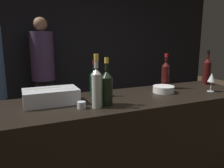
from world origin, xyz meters
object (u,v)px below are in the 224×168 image
(wine_glass, at_px, (212,78))
(red_wine_bottle_burgundy, at_px, (95,82))
(rose_wine_bottle, at_px, (97,86))
(red_wine_bottle_tall, at_px, (166,74))
(champagne_bottle, at_px, (107,87))
(candle_votive, at_px, (81,105))
(person_in_hoodie, at_px, (43,69))
(red_wine_bottle_black_foil, at_px, (207,70))
(ice_bin_with_bottles, at_px, (51,96))
(bowl_white, at_px, (164,89))

(wine_glass, distance_m, red_wine_bottle_burgundy, 1.08)
(rose_wine_bottle, xyz_separation_m, red_wine_bottle_tall, (0.83, 0.32, -0.01))
(champagne_bottle, bearing_deg, candle_votive, -178.25)
(person_in_hoodie, bearing_deg, champagne_bottle, -127.79)
(rose_wine_bottle, xyz_separation_m, red_wine_bottle_black_foil, (1.37, 0.32, -0.01))
(ice_bin_with_bottles, bearing_deg, person_in_hoodie, 85.35)
(bowl_white, height_order, person_in_hoodie, person_in_hoodie)
(bowl_white, xyz_separation_m, red_wine_bottle_black_foil, (0.66, 0.14, 0.12))
(person_in_hoodie, bearing_deg, bowl_white, -110.13)
(candle_votive, xyz_separation_m, person_in_hoodie, (-0.03, 2.08, 0.01))
(bowl_white, relative_size, red_wine_bottle_tall, 0.56)
(red_wine_bottle_tall, xyz_separation_m, red_wine_bottle_black_foil, (0.54, -0.00, 0.01))
(champagne_bottle, distance_m, person_in_hoodie, 2.08)
(red_wine_bottle_black_foil, bearing_deg, red_wine_bottle_burgundy, -179.64)
(red_wine_bottle_burgundy, xyz_separation_m, rose_wine_bottle, (-0.09, -0.31, 0.03))
(ice_bin_with_bottles, distance_m, bowl_white, 1.00)
(red_wine_bottle_burgundy, bearing_deg, rose_wine_bottle, -106.50)
(red_wine_bottle_black_foil, xyz_separation_m, person_in_hoodie, (-1.50, 1.78, -0.12))
(wine_glass, bearing_deg, person_in_hoodie, 121.57)
(wine_glass, bearing_deg, red_wine_bottle_burgundy, 165.35)
(champagne_bottle, bearing_deg, rose_wine_bottle, -161.02)
(candle_votive, height_order, red_wine_bottle_black_foil, red_wine_bottle_black_foil)
(candle_votive, relative_size, red_wine_bottle_burgundy, 0.20)
(wine_glass, height_order, person_in_hoodie, person_in_hoodie)
(red_wine_bottle_burgundy, bearing_deg, ice_bin_with_bottles, -167.81)
(rose_wine_bottle, distance_m, person_in_hoodie, 2.11)
(ice_bin_with_bottles, xyz_separation_m, red_wine_bottle_tall, (1.12, 0.09, 0.08))
(red_wine_bottle_burgundy, bearing_deg, red_wine_bottle_tall, 0.83)
(wine_glass, height_order, red_wine_bottle_burgundy, red_wine_bottle_burgundy)
(bowl_white, bearing_deg, red_wine_bottle_black_foil, 11.59)
(candle_votive, xyz_separation_m, red_wine_bottle_burgundy, (0.20, 0.29, 0.10))
(champagne_bottle, height_order, red_wine_bottle_tall, champagne_bottle)
(champagne_bottle, distance_m, red_wine_bottle_black_foil, 1.31)
(red_wine_bottle_black_foil, bearing_deg, rose_wine_bottle, -166.92)
(red_wine_bottle_black_foil, bearing_deg, bowl_white, -168.41)
(bowl_white, distance_m, champagne_bottle, 0.65)
(ice_bin_with_bottles, relative_size, rose_wine_bottle, 1.05)
(bowl_white, distance_m, person_in_hoodie, 2.09)
(ice_bin_with_bottles, distance_m, rose_wine_bottle, 0.38)
(red_wine_bottle_burgundy, height_order, rose_wine_bottle, rose_wine_bottle)
(wine_glass, xyz_separation_m, person_in_hoodie, (-1.27, 2.06, -0.10))
(rose_wine_bottle, height_order, champagne_bottle, rose_wine_bottle)
(wine_glass, xyz_separation_m, candle_votive, (-1.24, -0.01, -0.10))
(rose_wine_bottle, bearing_deg, candle_votive, 166.89)
(ice_bin_with_bottles, relative_size, red_wine_bottle_tall, 1.16)
(ice_bin_with_bottles, bearing_deg, rose_wine_bottle, -38.96)
(red_wine_bottle_tall, bearing_deg, red_wine_bottle_burgundy, -179.17)
(red_wine_bottle_black_foil, bearing_deg, candle_votive, -168.74)
(candle_votive, relative_size, person_in_hoodie, 0.03)
(person_in_hoodie, bearing_deg, ice_bin_with_bottles, -138.52)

